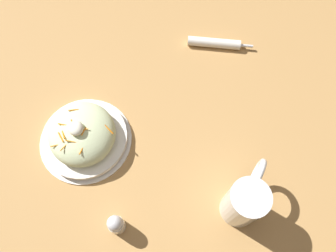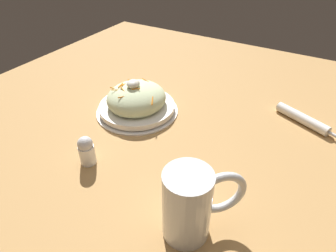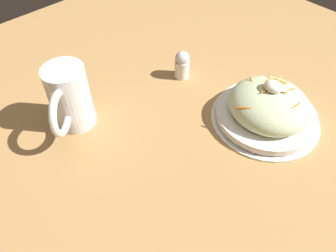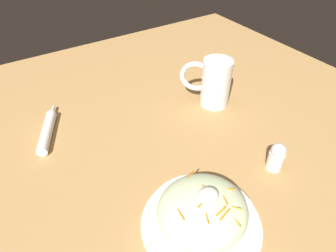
# 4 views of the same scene
# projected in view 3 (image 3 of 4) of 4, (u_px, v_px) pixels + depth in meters

# --- Properties ---
(ground_plane) EXTENTS (1.43, 1.43, 0.00)m
(ground_plane) POSITION_uv_depth(u_px,v_px,m) (192.00, 147.00, 0.63)
(ground_plane) COLOR #B2844C
(salad_plate) EXTENTS (0.23, 0.23, 0.10)m
(salad_plate) POSITION_uv_depth(u_px,v_px,m) (268.00, 109.00, 0.66)
(salad_plate) COLOR white
(salad_plate) RESTS_ON ground_plane
(beer_mug) EXTENTS (0.12, 0.12, 0.14)m
(beer_mug) POSITION_uv_depth(u_px,v_px,m) (70.00, 101.00, 0.64)
(beer_mug) COLOR white
(beer_mug) RESTS_ON ground_plane
(salt_shaker) EXTENTS (0.04, 0.04, 0.07)m
(salt_shaker) POSITION_uv_depth(u_px,v_px,m) (182.00, 64.00, 0.76)
(salt_shaker) COLOR white
(salt_shaker) RESTS_ON ground_plane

